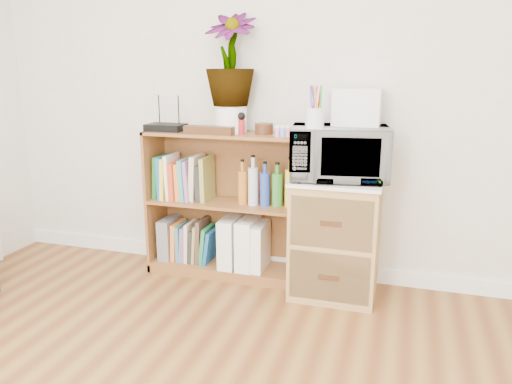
% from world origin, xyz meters
% --- Properties ---
extents(skirting_board, '(4.00, 0.02, 0.10)m').
position_xyz_m(skirting_board, '(0.00, 2.24, 0.05)').
color(skirting_board, white).
rests_on(skirting_board, ground).
extents(bookshelf, '(1.00, 0.30, 0.95)m').
position_xyz_m(bookshelf, '(-0.35, 2.10, 0.47)').
color(bookshelf, brown).
rests_on(bookshelf, ground).
extents(wicker_unit, '(0.50, 0.45, 0.70)m').
position_xyz_m(wicker_unit, '(0.40, 2.02, 0.35)').
color(wicker_unit, '#9E7542').
rests_on(wicker_unit, ground).
extents(microwave, '(0.60, 0.45, 0.30)m').
position_xyz_m(microwave, '(0.40, 2.02, 0.87)').
color(microwave, silver).
rests_on(microwave, wicker_unit).
extents(pen_cup, '(0.10, 0.10, 0.11)m').
position_xyz_m(pen_cup, '(0.27, 1.90, 1.08)').
color(pen_cup, silver).
rests_on(pen_cup, microwave).
extents(small_appliance, '(0.27, 0.22, 0.21)m').
position_xyz_m(small_appliance, '(0.48, 2.11, 1.13)').
color(small_appliance, silver).
rests_on(small_appliance, microwave).
extents(router, '(0.24, 0.16, 0.04)m').
position_xyz_m(router, '(-0.73, 2.08, 0.97)').
color(router, black).
rests_on(router, bookshelf).
extents(white_bowl, '(0.13, 0.13, 0.03)m').
position_xyz_m(white_bowl, '(-0.50, 2.07, 0.97)').
color(white_bowl, silver).
rests_on(white_bowl, bookshelf).
extents(plant_pot, '(0.20, 0.20, 0.17)m').
position_xyz_m(plant_pot, '(-0.30, 2.12, 1.03)').
color(plant_pot, white).
rests_on(plant_pot, bookshelf).
extents(potted_plant, '(0.31, 0.31, 0.56)m').
position_xyz_m(potted_plant, '(-0.30, 2.12, 1.40)').
color(potted_plant, '#3B7C31').
rests_on(potted_plant, plant_pot).
extents(trinket_box, '(0.31, 0.08, 0.05)m').
position_xyz_m(trinket_box, '(-0.40, 2.00, 0.97)').
color(trinket_box, '#3B2310').
rests_on(trinket_box, bookshelf).
extents(kokeshi_doll, '(0.04, 0.04, 0.09)m').
position_xyz_m(kokeshi_doll, '(-0.21, 2.06, 0.99)').
color(kokeshi_doll, '#B51622').
rests_on(kokeshi_doll, bookshelf).
extents(wooden_bowl, '(0.11, 0.11, 0.07)m').
position_xyz_m(wooden_bowl, '(-0.08, 2.11, 0.98)').
color(wooden_bowl, '#37210F').
rests_on(wooden_bowl, bookshelf).
extents(paint_jars, '(0.10, 0.04, 0.05)m').
position_xyz_m(paint_jars, '(0.07, 2.01, 0.98)').
color(paint_jars, '#CB707F').
rests_on(paint_jars, bookshelf).
extents(file_box, '(0.08, 0.22, 0.28)m').
position_xyz_m(file_box, '(-0.75, 2.10, 0.21)').
color(file_box, slate).
rests_on(file_box, bookshelf).
extents(magazine_holder_left, '(0.10, 0.26, 0.32)m').
position_xyz_m(magazine_holder_left, '(-0.30, 2.09, 0.23)').
color(magazine_holder_left, white).
rests_on(magazine_holder_left, bookshelf).
extents(magazine_holder_mid, '(0.10, 0.26, 0.33)m').
position_xyz_m(magazine_holder_mid, '(-0.18, 2.09, 0.23)').
color(magazine_holder_mid, white).
rests_on(magazine_holder_mid, bookshelf).
extents(magazine_holder_right, '(0.10, 0.24, 0.30)m').
position_xyz_m(magazine_holder_right, '(-0.10, 2.09, 0.22)').
color(magazine_holder_right, white).
rests_on(magazine_holder_right, bookshelf).
extents(cookbooks, '(0.37, 0.20, 0.30)m').
position_xyz_m(cookbooks, '(-0.63, 2.10, 0.64)').
color(cookbooks, '#1B6625').
rests_on(cookbooks, bookshelf).
extents(liquor_bottles, '(0.37, 0.07, 0.31)m').
position_xyz_m(liquor_bottles, '(-0.05, 2.10, 0.64)').
color(liquor_bottles, '#B66B22').
rests_on(liquor_bottles, bookshelf).
extents(lower_books, '(0.29, 0.19, 0.30)m').
position_xyz_m(lower_books, '(-0.57, 2.10, 0.20)').
color(lower_books, orange).
rests_on(lower_books, bookshelf).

